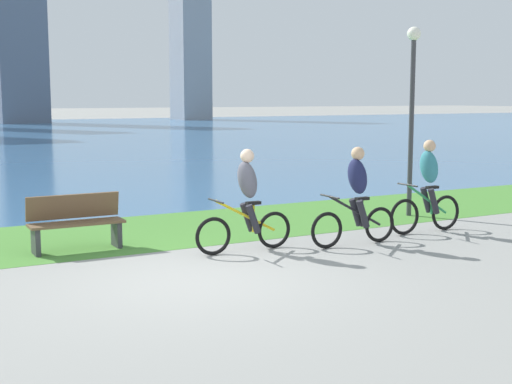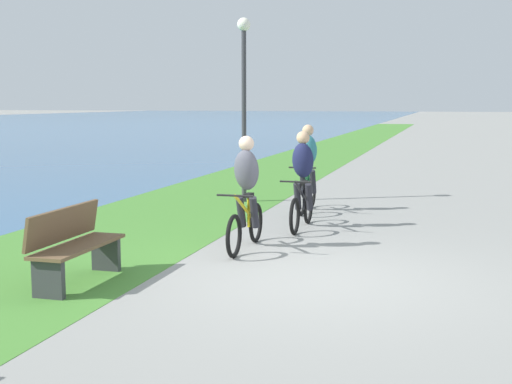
{
  "view_description": "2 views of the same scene",
  "coord_description": "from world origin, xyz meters",
  "px_view_note": "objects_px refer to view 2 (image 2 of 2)",
  "views": [
    {
      "loc": [
        -3.77,
        -8.56,
        2.45
      ],
      "look_at": [
        1.52,
        1.14,
        0.97
      ],
      "focal_mm": 49.49,
      "sensor_mm": 36.0,
      "label": 1
    },
    {
      "loc": [
        -7.98,
        -1.57,
        2.12
      ],
      "look_at": [
        1.57,
        1.14,
        0.82
      ],
      "focal_mm": 48.18,
      "sensor_mm": 36.0,
      "label": 2
    }
  ],
  "objects_px": {
    "cyclist_lead": "(246,193)",
    "cyclist_distant_rear": "(307,169)",
    "lamppost_tall": "(244,82)",
    "cyclist_trailing": "(303,180)",
    "bench_near_path": "(74,246)"
  },
  "relations": [
    {
      "from": "cyclist_trailing",
      "to": "cyclist_distant_rear",
      "type": "height_order",
      "value": "cyclist_distant_rear"
    },
    {
      "from": "cyclist_trailing",
      "to": "cyclist_distant_rear",
      "type": "relative_size",
      "value": 1.0
    },
    {
      "from": "cyclist_lead",
      "to": "cyclist_distant_rear",
      "type": "distance_m",
      "value": 3.65
    },
    {
      "from": "lamppost_tall",
      "to": "cyclist_distant_rear",
      "type": "bearing_deg",
      "value": -120.84
    },
    {
      "from": "cyclist_lead",
      "to": "cyclist_distant_rear",
      "type": "bearing_deg",
      "value": -2.34
    },
    {
      "from": "cyclist_distant_rear",
      "to": "lamppost_tall",
      "type": "height_order",
      "value": "lamppost_tall"
    },
    {
      "from": "cyclist_lead",
      "to": "lamppost_tall",
      "type": "bearing_deg",
      "value": 17.21
    },
    {
      "from": "cyclist_lead",
      "to": "bench_near_path",
      "type": "distance_m",
      "value": 2.78
    },
    {
      "from": "bench_near_path",
      "to": "cyclist_lead",
      "type": "bearing_deg",
      "value": -30.52
    },
    {
      "from": "cyclist_lead",
      "to": "cyclist_distant_rear",
      "type": "relative_size",
      "value": 1.01
    },
    {
      "from": "cyclist_distant_rear",
      "to": "lamppost_tall",
      "type": "relative_size",
      "value": 0.44
    },
    {
      "from": "cyclist_trailing",
      "to": "bench_near_path",
      "type": "distance_m",
      "value": 4.6
    },
    {
      "from": "lamppost_tall",
      "to": "bench_near_path",
      "type": "bearing_deg",
      "value": -179.82
    },
    {
      "from": "cyclist_lead",
      "to": "lamppost_tall",
      "type": "height_order",
      "value": "lamppost_tall"
    },
    {
      "from": "cyclist_trailing",
      "to": "lamppost_tall",
      "type": "xyz_separation_m",
      "value": [
        2.75,
        1.86,
        1.71
      ]
    }
  ]
}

